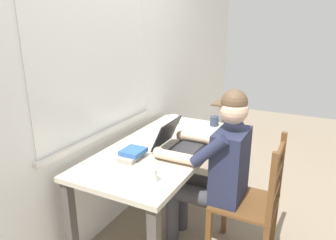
{
  "coord_description": "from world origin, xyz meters",
  "views": [
    {
      "loc": [
        -1.98,
        -1.05,
        1.65
      ],
      "look_at": [
        -0.01,
        -0.05,
        0.95
      ],
      "focal_mm": 33.36,
      "sensor_mm": 36.0,
      "label": 1
    }
  ],
  "objects_px": {
    "coffee_mug_white": "(174,120)",
    "coffee_mug_spare": "(151,176)",
    "computer_mouse": "(196,138)",
    "book_stack_main": "(132,154)",
    "desk": "(163,157)",
    "seated_person": "(215,165)",
    "coffee_mug_dark": "(214,121)",
    "wooden_chair": "(253,202)",
    "laptop": "(178,143)"
  },
  "relations": [
    {
      "from": "desk",
      "to": "coffee_mug_spare",
      "type": "height_order",
      "value": "coffee_mug_spare"
    },
    {
      "from": "coffee_mug_dark",
      "to": "book_stack_main",
      "type": "relative_size",
      "value": 0.55
    },
    {
      "from": "computer_mouse",
      "to": "coffee_mug_spare",
      "type": "relative_size",
      "value": 0.9
    },
    {
      "from": "desk",
      "to": "computer_mouse",
      "type": "xyz_separation_m",
      "value": [
        0.22,
        -0.19,
        0.11
      ]
    },
    {
      "from": "desk",
      "to": "coffee_mug_white",
      "type": "distance_m",
      "value": 0.54
    },
    {
      "from": "seated_person",
      "to": "coffee_mug_white",
      "type": "distance_m",
      "value": 0.81
    },
    {
      "from": "laptop",
      "to": "coffee_mug_spare",
      "type": "height_order",
      "value": "laptop"
    },
    {
      "from": "laptop",
      "to": "coffee_mug_spare",
      "type": "xyz_separation_m",
      "value": [
        -0.53,
        -0.07,
        -0.01
      ]
    },
    {
      "from": "seated_person",
      "to": "coffee_mug_spare",
      "type": "distance_m",
      "value": 0.56
    },
    {
      "from": "coffee_mug_spare",
      "to": "seated_person",
      "type": "bearing_deg",
      "value": -25.06
    },
    {
      "from": "laptop",
      "to": "coffee_mug_white",
      "type": "xyz_separation_m",
      "value": [
        0.52,
        0.29,
        -0.01
      ]
    },
    {
      "from": "desk",
      "to": "seated_person",
      "type": "xyz_separation_m",
      "value": [
        -0.04,
        -0.44,
        0.04
      ]
    },
    {
      "from": "wooden_chair",
      "to": "coffee_mug_white",
      "type": "distance_m",
      "value": 1.08
    },
    {
      "from": "laptop",
      "to": "coffee_mug_dark",
      "type": "bearing_deg",
      "value": -4.91
    },
    {
      "from": "desk",
      "to": "computer_mouse",
      "type": "bearing_deg",
      "value": -40.15
    },
    {
      "from": "wooden_chair",
      "to": "coffee_mug_dark",
      "type": "relative_size",
      "value": 8.03
    },
    {
      "from": "desk",
      "to": "coffee_mug_spare",
      "type": "distance_m",
      "value": 0.6
    },
    {
      "from": "seated_person",
      "to": "coffee_mug_dark",
      "type": "bearing_deg",
      "value": 19.77
    },
    {
      "from": "laptop",
      "to": "wooden_chair",
      "type": "bearing_deg",
      "value": -92.42
    },
    {
      "from": "desk",
      "to": "seated_person",
      "type": "relative_size",
      "value": 1.23
    },
    {
      "from": "coffee_mug_white",
      "to": "coffee_mug_spare",
      "type": "relative_size",
      "value": 1.08
    },
    {
      "from": "desk",
      "to": "seated_person",
      "type": "height_order",
      "value": "seated_person"
    },
    {
      "from": "wooden_chair",
      "to": "laptop",
      "type": "distance_m",
      "value": 0.67
    },
    {
      "from": "laptop",
      "to": "book_stack_main",
      "type": "xyz_separation_m",
      "value": [
        -0.29,
        0.22,
        -0.02
      ]
    },
    {
      "from": "computer_mouse",
      "to": "coffee_mug_spare",
      "type": "xyz_separation_m",
      "value": [
        -0.76,
        -0.02,
        0.03
      ]
    },
    {
      "from": "desk",
      "to": "computer_mouse",
      "type": "height_order",
      "value": "computer_mouse"
    },
    {
      "from": "desk",
      "to": "wooden_chair",
      "type": "relative_size",
      "value": 1.63
    },
    {
      "from": "coffee_mug_white",
      "to": "coffee_mug_dark",
      "type": "xyz_separation_m",
      "value": [
        0.15,
        -0.34,
        -0.0
      ]
    },
    {
      "from": "wooden_chair",
      "to": "coffee_mug_dark",
      "type": "xyz_separation_m",
      "value": [
        0.69,
        0.53,
        0.32
      ]
    },
    {
      "from": "coffee_mug_white",
      "to": "coffee_mug_spare",
      "type": "xyz_separation_m",
      "value": [
        -1.04,
        -0.36,
        -0.0
      ]
    },
    {
      "from": "seated_person",
      "to": "computer_mouse",
      "type": "bearing_deg",
      "value": 44.07
    },
    {
      "from": "coffee_mug_dark",
      "to": "desk",
      "type": "bearing_deg",
      "value": 163.21
    },
    {
      "from": "wooden_chair",
      "to": "laptop",
      "type": "relative_size",
      "value": 2.83
    },
    {
      "from": "coffee_mug_dark",
      "to": "computer_mouse",
      "type": "bearing_deg",
      "value": 178.96
    },
    {
      "from": "computer_mouse",
      "to": "book_stack_main",
      "type": "height_order",
      "value": "book_stack_main"
    },
    {
      "from": "wooden_chair",
      "to": "book_stack_main",
      "type": "bearing_deg",
      "value": 108.1
    },
    {
      "from": "laptop",
      "to": "coffee_mug_spare",
      "type": "distance_m",
      "value": 0.53
    },
    {
      "from": "laptop",
      "to": "coffee_mug_spare",
      "type": "bearing_deg",
      "value": -172.5
    },
    {
      "from": "desk",
      "to": "coffee_mug_white",
      "type": "bearing_deg",
      "value": 16.67
    },
    {
      "from": "coffee_mug_spare",
      "to": "coffee_mug_white",
      "type": "bearing_deg",
      "value": 18.9
    },
    {
      "from": "wooden_chair",
      "to": "coffee_mug_dark",
      "type": "height_order",
      "value": "wooden_chair"
    },
    {
      "from": "wooden_chair",
      "to": "coffee_mug_spare",
      "type": "height_order",
      "value": "wooden_chair"
    },
    {
      "from": "coffee_mug_white",
      "to": "coffee_mug_dark",
      "type": "height_order",
      "value": "coffee_mug_white"
    },
    {
      "from": "laptop",
      "to": "computer_mouse",
      "type": "height_order",
      "value": "laptop"
    },
    {
      "from": "seated_person",
      "to": "wooden_chair",
      "type": "xyz_separation_m",
      "value": [
        0.0,
        -0.28,
        -0.22
      ]
    },
    {
      "from": "desk",
      "to": "book_stack_main",
      "type": "xyz_separation_m",
      "value": [
        -0.3,
        0.08,
        0.12
      ]
    },
    {
      "from": "computer_mouse",
      "to": "seated_person",
      "type": "bearing_deg",
      "value": -135.93
    },
    {
      "from": "desk",
      "to": "coffee_mug_dark",
      "type": "xyz_separation_m",
      "value": [
        0.65,
        -0.19,
        0.14
      ]
    },
    {
      "from": "desk",
      "to": "coffee_mug_dark",
      "type": "height_order",
      "value": "coffee_mug_dark"
    },
    {
      "from": "coffee_mug_dark",
      "to": "book_stack_main",
      "type": "height_order",
      "value": "coffee_mug_dark"
    }
  ]
}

